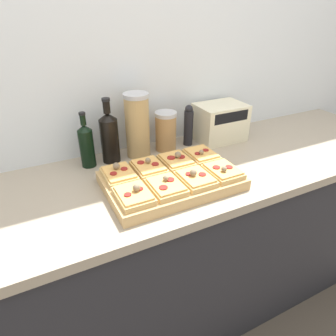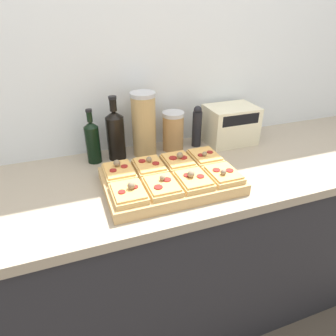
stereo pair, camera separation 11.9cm
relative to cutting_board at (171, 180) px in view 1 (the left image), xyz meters
The scene contains 17 objects.
wall_back 0.56m from the cutting_board, 84.49° to the left, with size 6.00×0.06×2.50m.
kitchen_counter 0.48m from the cutting_board, 64.78° to the left, with size 2.63×0.67×0.90m.
cutting_board is the anchor object (origin of this frame).
pizza_slice_back_left 0.21m from the cutting_board, 156.82° to the left, with size 0.12×0.15×0.06m.
pizza_slice_back_midleft 0.11m from the cutting_board, 128.02° to the left, with size 0.12×0.15×0.05m.
pizza_slice_back_midright 0.11m from the cutting_board, 51.67° to the left, with size 0.12×0.15×0.06m.
pizza_slice_back_right 0.21m from the cutting_board, 22.91° to the left, with size 0.12×0.15×0.05m.
pizza_slice_front_left 0.21m from the cutting_board, 156.96° to the right, with size 0.12×0.15×0.06m.
pizza_slice_front_midleft 0.11m from the cutting_board, 128.20° to the right, with size 0.12×0.15×0.05m.
pizza_slice_front_midright 0.11m from the cutting_board, 52.00° to the right, with size 0.12×0.15×0.06m.
pizza_slice_front_right 0.21m from the cutting_board, 23.15° to the right, with size 0.12×0.15×0.05m.
olive_oil_bottle 0.41m from the cutting_board, 129.14° to the left, with size 0.06×0.06×0.25m.
wine_bottle 0.36m from the cutting_board, 115.56° to the left, with size 0.08×0.08×0.29m.
grain_jar_tall 0.34m from the cutting_board, 92.82° to the left, with size 0.11×0.11×0.30m.
grain_jar_short 0.35m from the cutting_board, 67.53° to the left, with size 0.11×0.11×0.19m.
pepper_mill 0.41m from the cutting_board, 50.70° to the left, with size 0.05×0.05×0.21m.
toaster_oven 0.53m from the cutting_board, 34.29° to the left, with size 0.27×0.18×0.19m.
Camera 1 is at (-0.51, -0.68, 1.55)m, focal length 32.00 mm.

